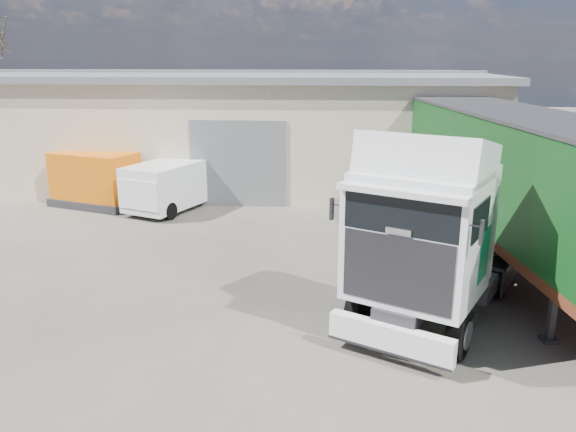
# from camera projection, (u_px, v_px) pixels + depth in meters

# --- Properties ---
(ground) EXTENTS (120.00, 120.00, 0.00)m
(ground) POSITION_uv_depth(u_px,v_px,m) (256.00, 310.00, 14.01)
(ground) COLOR #2C2A24
(ground) RESTS_ON ground
(warehouse) EXTENTS (30.60, 12.60, 5.42)m
(warehouse) POSITION_uv_depth(u_px,v_px,m) (180.00, 125.00, 29.04)
(warehouse) COLOR beige
(warehouse) RESTS_ON ground
(tractor_unit) EXTENTS (5.50, 7.23, 4.66)m
(tractor_unit) POSITION_uv_depth(u_px,v_px,m) (430.00, 244.00, 12.87)
(tractor_unit) COLOR black
(tractor_unit) RESTS_ON ground
(box_trailer) EXTENTS (4.48, 14.02, 4.58)m
(box_trailer) POSITION_uv_depth(u_px,v_px,m) (520.00, 176.00, 16.04)
(box_trailer) COLOR #2D2D30
(box_trailer) RESTS_ON ground
(panel_van) EXTENTS (3.64, 5.19, 1.97)m
(panel_van) POSITION_uv_depth(u_px,v_px,m) (174.00, 184.00, 23.10)
(panel_van) COLOR black
(panel_van) RESTS_ON ground
(orange_skip) EXTENTS (4.14, 3.29, 2.25)m
(orange_skip) POSITION_uv_depth(u_px,v_px,m) (97.00, 182.00, 23.66)
(orange_skip) COLOR #2D2D30
(orange_skip) RESTS_ON ground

